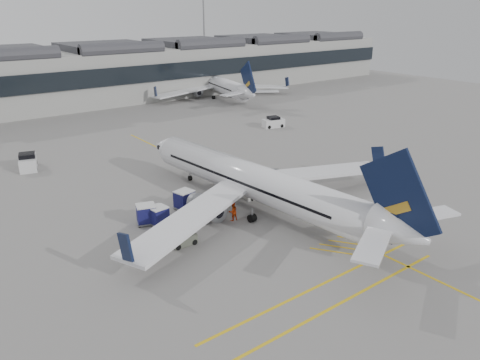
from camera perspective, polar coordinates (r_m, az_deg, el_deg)
ground at (r=42.29m, az=-2.39°, el=-7.82°), size 220.00×220.00×0.00m
terminal at (r=105.64m, az=-25.95°, el=10.91°), size 200.00×20.45×12.40m
apron_markings at (r=55.00m, az=0.14°, el=-0.88°), size 0.25×60.00×0.01m
airliner_main at (r=47.96m, az=2.16°, el=-0.35°), size 34.93×38.30×10.18m
airliner_far at (r=110.69m, az=-2.48°, el=11.52°), size 32.69×36.08×9.71m
belt_loader at (r=52.13m, az=2.21°, el=-1.54°), size 4.35×1.82×1.74m
baggage_cart_a at (r=49.19m, az=-6.81°, el=-2.34°), size 2.20×1.94×2.02m
baggage_cart_b at (r=46.44m, az=-11.37°, el=-4.05°), size 2.29×2.08×2.00m
baggage_cart_c at (r=46.11m, az=-9.86°, el=-4.26°), size 1.90×1.64×1.83m
baggage_cart_d at (r=46.88m, az=-10.23°, el=-4.01°), size 1.59×1.33×1.60m
ramp_agent_a at (r=49.12m, az=-3.08°, el=-2.40°), size 0.83×0.81×1.93m
ramp_agent_b at (r=46.29m, az=-0.88°, el=-3.86°), size 0.99×0.81×1.92m
pushback_tug at (r=42.23m, az=-6.99°, el=-7.13°), size 2.33×1.48×1.29m
safety_cone_nose at (r=62.39m, az=-5.41°, el=1.92°), size 0.40×0.40×0.56m
safety_cone_engine at (r=53.81m, az=10.46°, el=-1.43°), size 0.39×0.39×0.55m
service_van_mid at (r=66.85m, az=-24.43°, el=2.01°), size 3.08×4.53×2.13m
service_van_right at (r=82.78m, az=4.09°, el=7.02°), size 4.04×2.68×1.91m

